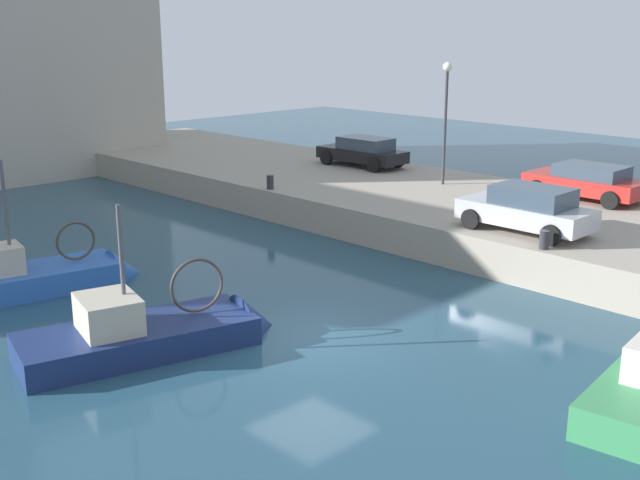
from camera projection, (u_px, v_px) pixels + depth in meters
name	position (u px, v px, depth m)	size (l,w,h in m)	color
water_surface	(312.00, 337.00, 19.43)	(80.00, 80.00, 0.00)	navy
quay_wall	(553.00, 231.00, 27.04)	(9.00, 56.00, 1.20)	#9E9384
fishing_boat_blue	(43.00, 286.00, 22.89)	(6.05, 2.90, 4.74)	#2D60B7
fishing_boat_navy	(156.00, 344.00, 18.72)	(6.52, 3.43, 4.53)	navy
parked_car_black	(363.00, 151.00, 35.76)	(2.00, 4.26, 1.33)	black
parked_car_silver	(528.00, 209.00, 24.34)	(1.96, 4.13, 1.46)	#B7B7BC
parked_car_red	(587.00, 181.00, 28.99)	(2.06, 4.27, 1.30)	red
mooring_bollard_south	(544.00, 240.00, 22.63)	(0.28, 0.28, 0.55)	#2D2D33
mooring_bollard_mid	(270.00, 182.00, 30.89)	(0.28, 0.28, 0.55)	#2D2D33
quay_streetlamp	(446.00, 103.00, 31.07)	(0.36, 0.36, 4.83)	#38383D
waterfront_building_west_mid	(32.00, 41.00, 40.19)	(10.94, 7.95, 13.24)	#B2A899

